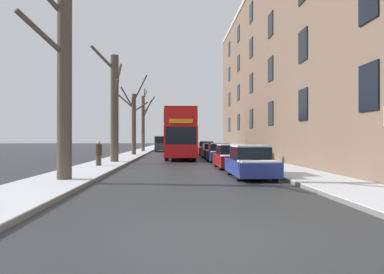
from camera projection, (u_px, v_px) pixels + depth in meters
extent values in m
plane|color=#303335|center=(211.00, 237.00, 6.57)|extent=(320.00, 320.00, 0.00)
cube|color=slate|center=(146.00, 150.00, 59.27)|extent=(2.77, 130.00, 0.13)
cube|color=silver|center=(146.00, 149.00, 59.27)|extent=(2.74, 130.00, 0.03)
cube|color=slate|center=(211.00, 150.00, 59.76)|extent=(2.77, 130.00, 0.13)
cube|color=silver|center=(211.00, 149.00, 59.76)|extent=(2.74, 130.00, 0.03)
cube|color=#7A604C|center=(312.00, 62.00, 31.95)|extent=(9.00, 48.53, 16.73)
cube|color=black|center=(369.00, 87.00, 13.93)|extent=(0.08, 1.40, 1.80)
cube|color=black|center=(303.00, 105.00, 21.04)|extent=(0.08, 1.40, 1.80)
cube|color=black|center=(271.00, 113.00, 28.15)|extent=(0.08, 1.40, 1.80)
cube|color=black|center=(251.00, 119.00, 35.26)|extent=(0.08, 1.40, 1.80)
cube|color=black|center=(238.00, 122.00, 42.37)|extent=(0.08, 1.40, 1.80)
cube|color=black|center=(229.00, 125.00, 49.49)|extent=(0.08, 1.40, 1.80)
cube|color=black|center=(303.00, 45.00, 21.06)|extent=(0.08, 1.40, 1.80)
cube|color=black|center=(271.00, 69.00, 28.18)|extent=(0.08, 1.40, 1.80)
cube|color=black|center=(251.00, 83.00, 35.29)|extent=(0.08, 1.40, 1.80)
cube|color=black|center=(238.00, 93.00, 42.40)|extent=(0.08, 1.40, 1.80)
cube|color=black|center=(229.00, 99.00, 49.51)|extent=(0.08, 1.40, 1.80)
cube|color=black|center=(271.00, 25.00, 28.20)|extent=(0.08, 1.40, 1.80)
cube|color=black|center=(251.00, 48.00, 35.31)|extent=(0.08, 1.40, 1.80)
cube|color=black|center=(238.00, 63.00, 42.42)|extent=(0.08, 1.40, 1.80)
cube|color=black|center=(229.00, 74.00, 49.53)|extent=(0.08, 1.40, 1.80)
cube|color=black|center=(251.00, 13.00, 35.33)|extent=(0.08, 1.40, 1.80)
cube|color=black|center=(238.00, 34.00, 42.44)|extent=(0.08, 1.40, 1.80)
cube|color=black|center=(229.00, 49.00, 49.55)|extent=(0.08, 1.40, 1.80)
cylinder|color=#4C4238|center=(65.00, 91.00, 14.74)|extent=(0.57, 0.57, 7.30)
cylinder|color=#4C4238|center=(42.00, 34.00, 13.93)|extent=(1.45, 1.80, 1.38)
cylinder|color=#4C4238|center=(62.00, 55.00, 15.82)|extent=(1.04, 2.37, 2.25)
cylinder|color=#4C4238|center=(115.00, 109.00, 26.40)|extent=(0.56, 0.56, 7.68)
cylinder|color=#4C4238|center=(116.00, 90.00, 26.00)|extent=(0.60, 1.06, 1.43)
cylinder|color=#4C4238|center=(118.00, 78.00, 27.59)|extent=(0.31, 2.49, 2.54)
cylinder|color=#4C4238|center=(103.00, 58.00, 26.09)|extent=(1.71, 0.83, 1.69)
cylinder|color=#4C4238|center=(134.00, 125.00, 38.74)|extent=(0.46, 0.46, 6.44)
cylinder|color=#4C4238|center=(127.00, 98.00, 38.64)|extent=(1.47, 0.35, 2.39)
cylinder|color=#4C4238|center=(140.00, 88.00, 39.01)|extent=(1.49, 0.61, 2.86)
cylinder|color=#4C4238|center=(141.00, 107.00, 39.44)|extent=(1.49, 1.49, 1.24)
cylinder|color=#4C4238|center=(123.00, 99.00, 39.14)|extent=(2.49, 1.05, 2.17)
cylinder|color=#4C4238|center=(143.00, 124.00, 49.83)|extent=(0.45, 0.45, 7.50)
cylinder|color=#4C4238|center=(149.00, 105.00, 49.36)|extent=(1.77, 1.24, 2.34)
cylinder|color=#4C4238|center=(145.00, 96.00, 50.49)|extent=(0.56, 1.40, 1.61)
cylinder|color=#4C4238|center=(147.00, 109.00, 49.42)|extent=(1.35, 1.12, 2.39)
cylinder|color=#4C4238|center=(144.00, 97.00, 50.57)|extent=(0.28, 1.58, 2.59)
cube|color=red|center=(180.00, 141.00, 33.66)|extent=(2.56, 11.69, 2.42)
cube|color=red|center=(180.00, 120.00, 33.67)|extent=(2.51, 11.45, 1.36)
cube|color=#B31212|center=(180.00, 112.00, 33.67)|extent=(2.51, 11.45, 0.12)
cube|color=black|center=(180.00, 136.00, 33.66)|extent=(2.59, 10.28, 1.26)
cube|color=black|center=(180.00, 120.00, 33.67)|extent=(2.59, 10.28, 1.04)
cube|color=black|center=(181.00, 136.00, 27.84)|extent=(2.31, 0.06, 1.32)
cube|color=orange|center=(181.00, 121.00, 27.84)|extent=(1.79, 0.05, 0.32)
cylinder|color=black|center=(167.00, 155.00, 30.10)|extent=(0.30, 1.01, 1.01)
cylinder|color=black|center=(194.00, 154.00, 30.20)|extent=(0.30, 1.01, 1.01)
cylinder|color=black|center=(168.00, 152.00, 36.87)|extent=(0.30, 1.01, 1.01)
cylinder|color=black|center=(191.00, 152.00, 36.97)|extent=(0.30, 1.01, 1.01)
cube|color=navy|center=(250.00, 167.00, 16.84)|extent=(1.74, 4.40, 0.62)
cube|color=black|center=(250.00, 153.00, 17.02)|extent=(1.50, 2.20, 0.60)
cube|color=silver|center=(250.00, 146.00, 17.02)|extent=(1.46, 2.09, 0.08)
cube|color=silver|center=(258.00, 161.00, 15.28)|extent=(1.57, 1.15, 0.06)
cylinder|color=black|center=(239.00, 173.00, 15.48)|extent=(0.20, 0.67, 0.67)
cylinder|color=black|center=(275.00, 173.00, 15.55)|extent=(0.20, 0.67, 0.67)
cylinder|color=black|center=(229.00, 168.00, 18.12)|extent=(0.20, 0.67, 0.67)
cylinder|color=black|center=(260.00, 168.00, 18.19)|extent=(0.20, 0.67, 0.67)
cube|color=maroon|center=(232.00, 160.00, 22.30)|extent=(1.86, 4.50, 0.63)
cube|color=black|center=(231.00, 150.00, 22.49)|extent=(1.60, 2.25, 0.57)
cube|color=silver|center=(231.00, 145.00, 22.49)|extent=(1.56, 2.14, 0.06)
cube|color=silver|center=(236.00, 156.00, 20.71)|extent=(1.67, 1.17, 0.05)
cylinder|color=black|center=(221.00, 165.00, 20.92)|extent=(0.20, 0.61, 0.61)
cylinder|color=black|center=(250.00, 165.00, 20.99)|extent=(0.20, 0.61, 0.61)
cylinder|color=black|center=(216.00, 162.00, 23.61)|extent=(0.20, 0.61, 0.61)
cylinder|color=black|center=(241.00, 162.00, 23.69)|extent=(0.20, 0.61, 0.61)
cube|color=navy|center=(219.00, 155.00, 28.78)|extent=(1.70, 4.23, 0.64)
cube|color=black|center=(219.00, 148.00, 28.95)|extent=(1.47, 2.11, 0.57)
cube|color=silver|center=(219.00, 143.00, 28.95)|extent=(1.43, 2.01, 0.07)
cube|color=silver|center=(221.00, 152.00, 27.28)|extent=(1.53, 1.10, 0.06)
cylinder|color=black|center=(211.00, 159.00, 27.47)|extent=(0.20, 0.60, 0.60)
cylinder|color=black|center=(231.00, 159.00, 27.54)|extent=(0.20, 0.60, 0.60)
cylinder|color=black|center=(208.00, 157.00, 30.01)|extent=(0.20, 0.60, 0.60)
cylinder|color=black|center=(226.00, 157.00, 30.08)|extent=(0.20, 0.60, 0.60)
cube|color=black|center=(212.00, 153.00, 34.64)|extent=(1.68, 4.48, 0.58)
cube|color=black|center=(211.00, 147.00, 34.82)|extent=(1.45, 2.24, 0.57)
cube|color=silver|center=(211.00, 143.00, 34.83)|extent=(1.41, 2.13, 0.08)
cube|color=silver|center=(213.00, 150.00, 33.05)|extent=(1.52, 1.17, 0.07)
cylinder|color=black|center=(205.00, 155.00, 33.26)|extent=(0.20, 0.62, 0.62)
cylinder|color=black|center=(221.00, 155.00, 33.33)|extent=(0.20, 0.62, 0.62)
cylinder|color=black|center=(203.00, 154.00, 35.95)|extent=(0.20, 0.62, 0.62)
cylinder|color=black|center=(218.00, 154.00, 36.02)|extent=(0.20, 0.62, 0.62)
cube|color=maroon|center=(206.00, 150.00, 40.85)|extent=(1.74, 4.32, 0.70)
cube|color=black|center=(206.00, 144.00, 41.03)|extent=(1.50, 2.16, 0.59)
cube|color=silver|center=(206.00, 141.00, 41.03)|extent=(1.46, 2.05, 0.09)
cube|color=silver|center=(207.00, 147.00, 39.32)|extent=(1.57, 1.13, 0.07)
cylinder|color=black|center=(200.00, 153.00, 39.52)|extent=(0.20, 0.66, 0.66)
cylinder|color=black|center=(214.00, 153.00, 39.59)|extent=(0.20, 0.66, 0.66)
cylinder|color=black|center=(198.00, 152.00, 42.11)|extent=(0.20, 0.66, 0.66)
cylinder|color=black|center=(212.00, 152.00, 42.18)|extent=(0.20, 0.66, 0.66)
cube|color=#333842|center=(163.00, 143.00, 53.63)|extent=(2.03, 5.19, 1.95)
cube|color=black|center=(162.00, 140.00, 51.06)|extent=(1.78, 0.06, 0.86)
cylinder|color=black|center=(156.00, 149.00, 51.92)|extent=(0.22, 0.68, 0.68)
cylinder|color=black|center=(169.00, 149.00, 52.00)|extent=(0.22, 0.68, 0.68)
cylinder|color=black|center=(157.00, 149.00, 55.24)|extent=(0.22, 0.68, 0.68)
cylinder|color=black|center=(169.00, 149.00, 55.32)|extent=(0.22, 0.68, 0.68)
cylinder|color=#4C4742|center=(100.00, 162.00, 22.39)|extent=(0.17, 0.17, 0.77)
cylinder|color=#4C4742|center=(97.00, 162.00, 22.30)|extent=(0.17, 0.17, 0.77)
cylinder|color=#2D2319|center=(99.00, 150.00, 22.35)|extent=(0.36, 0.36, 0.67)
sphere|color=beige|center=(99.00, 142.00, 22.35)|extent=(0.21, 0.21, 0.21)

